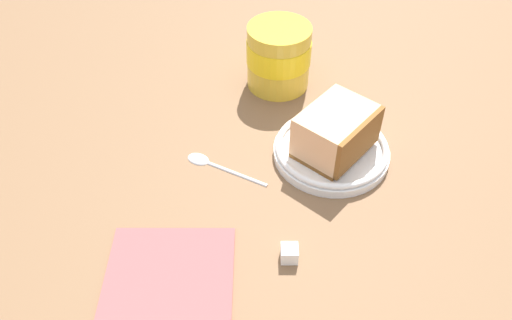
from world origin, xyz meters
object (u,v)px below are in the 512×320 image
at_px(small_plate, 331,150).
at_px(tea_mug, 279,55).
at_px(cake_slice, 336,132).
at_px(sugar_cube, 289,253).
at_px(teaspoon, 210,162).
at_px(folded_napkin, 169,276).

bearing_deg(small_plate, tea_mug, -95.79).
distance_m(cake_slice, tea_mug, 0.17).
xyz_separation_m(tea_mug, sugar_cube, (0.14, 0.28, -0.04)).
relative_size(small_plate, teaspoon, 1.47).
distance_m(small_plate, tea_mug, 0.17).
bearing_deg(sugar_cube, cake_slice, -139.90).
xyz_separation_m(cake_slice, tea_mug, (-0.02, -0.17, 0.01)).
xyz_separation_m(teaspoon, folded_napkin, (0.11, 0.13, -0.00)).
bearing_deg(folded_napkin, cake_slice, -164.22).
height_order(tea_mug, teaspoon, tea_mug).
height_order(small_plate, teaspoon, small_plate).
relative_size(tea_mug, teaspoon, 1.10).
bearing_deg(sugar_cube, small_plate, -139.03).
bearing_deg(folded_napkin, small_plate, -163.62).
relative_size(cake_slice, sugar_cube, 6.21).
distance_m(tea_mug, teaspoon, 0.20).
bearing_deg(teaspoon, tea_mug, -146.09).
relative_size(teaspoon, folded_napkin, 0.76).
distance_m(teaspoon, sugar_cube, 0.17).
height_order(cake_slice, tea_mug, tea_mug).
distance_m(cake_slice, sugar_cube, 0.17).
distance_m(tea_mug, folded_napkin, 0.36).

